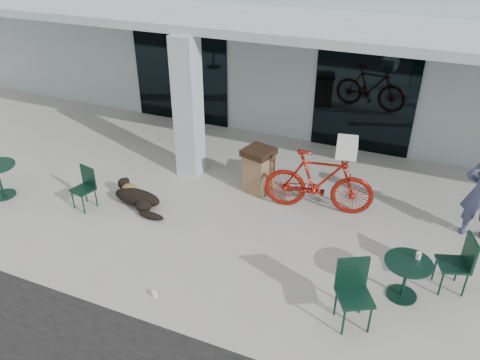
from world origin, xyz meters
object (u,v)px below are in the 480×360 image
at_px(dog, 137,197).
at_px(cafe_table_far, 405,279).
at_px(cafe_chair_near, 83,189).
at_px(cafe_chair_far_b, 453,264).
at_px(trash_receptacle, 258,170).
at_px(cafe_chair_far_a, 355,297).
at_px(bicycle, 319,182).

distance_m(dog, cafe_table_far, 5.32).
relative_size(cafe_chair_near, cafe_table_far, 1.20).
relative_size(dog, cafe_table_far, 1.67).
bearing_deg(cafe_chair_far_b, cafe_chair_near, -105.17).
xyz_separation_m(cafe_chair_near, cafe_table_far, (6.20, -0.11, -0.10)).
height_order(cafe_table_far, cafe_chair_far_b, cafe_chair_far_b).
bearing_deg(cafe_chair_far_b, trash_receptacle, -131.12).
xyz_separation_m(cafe_chair_far_a, trash_receptacle, (-2.60, 2.98, -0.03)).
bearing_deg(trash_receptacle, dog, -143.85).
xyz_separation_m(dog, cafe_chair_far_a, (4.66, -1.48, 0.32)).
bearing_deg(dog, bicycle, 45.08).
height_order(cafe_chair_far_b, trash_receptacle, trash_receptacle).
bearing_deg(trash_receptacle, cafe_chair_far_b, -22.99).
height_order(dog, cafe_chair_far_a, cafe_chair_far_a).
bearing_deg(cafe_chair_far_b, bicycle, -137.38).
bearing_deg(trash_receptacle, bicycle, -9.82).
distance_m(cafe_chair_far_a, cafe_chair_far_b, 1.85).
distance_m(cafe_table_far, trash_receptacle, 3.85).
relative_size(cafe_chair_near, trash_receptacle, 0.88).
xyz_separation_m(cafe_table_far, trash_receptacle, (-3.22, 2.11, 0.15)).
distance_m(cafe_chair_near, trash_receptacle, 3.59).
height_order(bicycle, dog, bicycle).
bearing_deg(dog, trash_receptacle, 60.86).
xyz_separation_m(bicycle, cafe_chair_near, (-4.34, -1.76, -0.21)).
bearing_deg(cafe_chair_near, cafe_chair_far_a, 2.10).
height_order(cafe_chair_near, cafe_table_far, cafe_chair_near).
bearing_deg(bicycle, cafe_chair_far_b, -128.67).
bearing_deg(cafe_table_far, dog, 173.45).
distance_m(bicycle, cafe_table_far, 2.66).
distance_m(cafe_chair_near, cafe_table_far, 6.20).
bearing_deg(cafe_chair_far_b, cafe_chair_far_a, -61.44).
relative_size(cafe_chair_far_a, trash_receptacle, 1.06).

